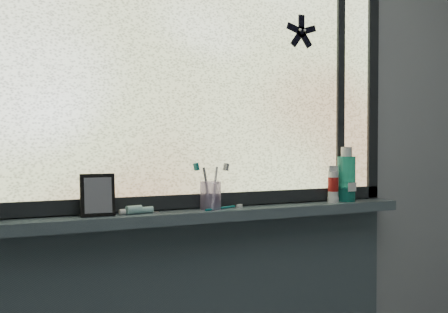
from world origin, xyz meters
TOP-DOWN VIEW (x-y plane):
  - wall_back at (0.00, 1.30)m, footprint 3.00×0.01m
  - windowsill at (0.00, 1.23)m, footprint 1.62×0.14m
  - window_pane at (0.00, 1.28)m, footprint 1.50×0.01m
  - frame_bottom at (0.00, 1.28)m, footprint 1.60×0.03m
  - frame_right at (0.78, 1.28)m, footprint 0.05×0.03m
  - frame_mullion at (0.60, 1.28)m, footprint 0.03×0.03m
  - starfish_sticker at (0.40, 1.27)m, footprint 0.15×0.02m
  - vanity_mirror at (-0.43, 1.23)m, footprint 0.12×0.06m
  - toothpaste_tube at (-0.29, 1.22)m, footprint 0.17×0.05m
  - toothbrush_cup at (-0.02, 1.24)m, footprint 0.10×0.10m
  - toothbrush_lying at (0.01, 1.22)m, footprint 0.18×0.08m
  - mouthwash_bottle at (0.60, 1.23)m, footprint 0.09×0.09m
  - cream_tube at (0.54, 1.24)m, footprint 0.04×0.04m

SIDE VIEW (x-z plane):
  - windowsill at x=0.00m, z-range 0.98..1.02m
  - toothbrush_lying at x=0.01m, z-range 1.02..1.03m
  - toothpaste_tube at x=-0.29m, z-range 1.02..1.05m
  - frame_bottom at x=0.00m, z-range 1.02..1.07m
  - toothbrush_cup at x=-0.02m, z-range 1.02..1.12m
  - vanity_mirror at x=-0.43m, z-range 1.02..1.16m
  - cream_tube at x=0.54m, z-range 1.05..1.15m
  - mouthwash_bottle at x=0.60m, z-range 1.04..1.23m
  - wall_back at x=0.00m, z-range 0.00..2.50m
  - frame_right at x=0.78m, z-range 0.98..2.08m
  - window_pane at x=0.00m, z-range 1.03..2.03m
  - frame_mullion at x=0.60m, z-range 1.03..2.03m
  - starfish_sticker at x=0.40m, z-range 1.65..1.79m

